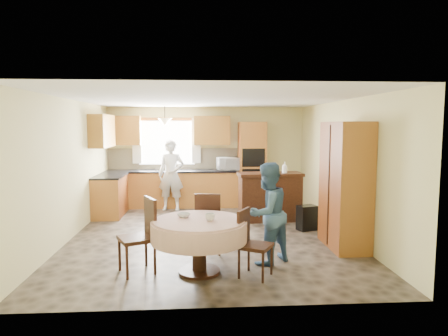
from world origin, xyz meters
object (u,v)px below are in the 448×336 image
at_px(sideboard, 270,198).
at_px(cupboard, 345,185).
at_px(person_dining, 267,213).
at_px(person_sink, 171,175).
at_px(dining_table, 199,231).
at_px(chair_right, 250,240).
at_px(chair_left, 142,231).
at_px(oven_tower, 252,164).
at_px(chair_back, 209,220).

xyz_separation_m(sideboard, cupboard, (0.90, -1.96, 0.56)).
bearing_deg(person_dining, person_sink, -103.63).
xyz_separation_m(dining_table, person_dining, (1.00, 0.34, 0.17)).
bearing_deg(chair_right, cupboard, -25.97).
height_order(sideboard, cupboard, cupboard).
bearing_deg(sideboard, chair_left, -132.09).
bearing_deg(oven_tower, chair_back, -107.66).
bearing_deg(person_dining, dining_table, -17.96).
bearing_deg(person_sink, person_dining, -59.77).
relative_size(sideboard, person_sink, 0.80).
height_order(oven_tower, chair_back, oven_tower).
bearing_deg(sideboard, person_sink, 147.10).
xyz_separation_m(cupboard, chair_left, (-3.20, -0.93, -0.47)).
bearing_deg(cupboard, chair_right, -145.68).
height_order(sideboard, chair_back, chair_back).
height_order(dining_table, chair_left, chair_left).
bearing_deg(person_sink, dining_table, -74.09).
relative_size(cupboard, person_sink, 1.23).
height_order(oven_tower, sideboard, oven_tower).
bearing_deg(sideboard, dining_table, -120.47).
height_order(chair_back, person_dining, person_dining).
relative_size(person_sink, person_dining, 1.13).
bearing_deg(chair_right, dining_table, 107.17).
distance_m(dining_table, person_sink, 4.27).
height_order(chair_back, chair_right, chair_back).
relative_size(oven_tower, cupboard, 1.01).
distance_m(chair_left, person_dining, 1.81).
distance_m(oven_tower, chair_left, 5.01).
xyz_separation_m(sideboard, dining_table, (-1.52, -2.98, 0.10)).
distance_m(dining_table, chair_right, 0.71).
height_order(oven_tower, person_dining, oven_tower).
xyz_separation_m(chair_left, person_sink, (0.13, 4.11, 0.28)).
bearing_deg(chair_back, person_dining, 158.88).
bearing_deg(dining_table, sideboard, 62.97).
bearing_deg(chair_left, cupboard, 80.86).
distance_m(sideboard, chair_back, 2.54).
height_order(sideboard, chair_left, chair_left).
relative_size(cupboard, chair_left, 2.02).
relative_size(chair_left, person_sink, 0.61).
distance_m(dining_table, chair_left, 0.79).
bearing_deg(chair_back, chair_left, 48.19).
bearing_deg(person_sink, cupboard, -38.91).
relative_size(sideboard, chair_back, 1.38).
bearing_deg(dining_table, cupboard, 23.02).
bearing_deg(chair_left, person_dining, 72.34).
relative_size(oven_tower, dining_table, 1.61).
height_order(dining_table, person_dining, person_dining).
relative_size(cupboard, dining_table, 1.59).
bearing_deg(chair_left, chair_right, 54.88).
xyz_separation_m(cupboard, person_sink, (-3.07, 3.18, -0.20)).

